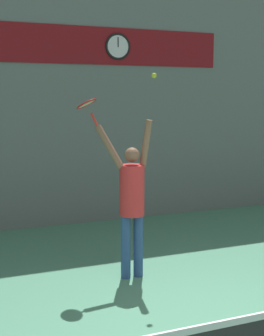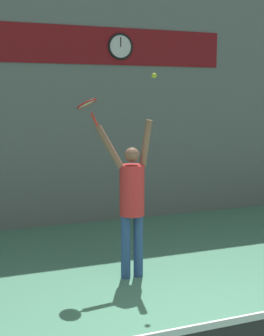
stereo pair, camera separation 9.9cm
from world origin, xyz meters
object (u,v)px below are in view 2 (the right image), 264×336
at_px(tennis_player, 132,198).
at_px(scoreboard_clock, 120,46).
at_px(tennis_ball, 154,76).
at_px(tennis_racket, 87,105).

bearing_deg(tennis_player, scoreboard_clock, 73.27).
xyz_separation_m(tennis_player, tennis_ball, (0.28, -0.09, 1.61)).
height_order(tennis_racket, tennis_ball, tennis_ball).
bearing_deg(tennis_player, tennis_ball, -17.35).
relative_size(scoreboard_clock, tennis_ball, 7.48).
height_order(scoreboard_clock, tennis_ball, scoreboard_clock).
distance_m(tennis_racket, tennis_ball, 0.96).
relative_size(tennis_player, tennis_ball, 31.72).
bearing_deg(tennis_player, tennis_racket, 151.06).
bearing_deg(scoreboard_clock, tennis_racket, -117.84).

